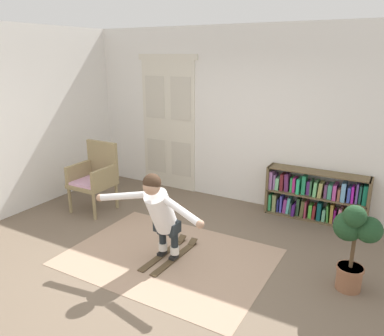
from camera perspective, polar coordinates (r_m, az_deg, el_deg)
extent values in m
plane|color=brown|center=(4.56, -4.75, -15.57)|extent=(7.20, 7.20, 0.00)
cube|color=silver|center=(6.24, 8.52, 7.62)|extent=(6.00, 0.10, 2.90)
cube|color=silver|center=(6.37, -26.01, 6.29)|extent=(0.10, 6.00, 2.90)
cube|color=beige|center=(7.07, -5.48, 6.58)|extent=(0.55, 0.04, 2.35)
cube|color=beige|center=(6.98, -5.69, 10.73)|extent=(0.41, 0.01, 0.76)
cube|color=beige|center=(7.18, -5.44, 1.94)|extent=(0.41, 0.01, 0.64)
cube|color=beige|center=(6.77, -1.63, 6.19)|extent=(0.55, 0.04, 2.35)
cube|color=beige|center=(6.68, -1.76, 10.52)|extent=(0.41, 0.01, 0.76)
cube|color=beige|center=(6.89, -1.68, 1.36)|extent=(0.41, 0.01, 0.64)
cube|color=beige|center=(6.80, -3.79, 16.59)|extent=(1.22, 0.04, 0.10)
cube|color=tan|center=(4.84, -3.55, -13.39)|extent=(2.50, 1.81, 0.01)
cube|color=brown|center=(6.15, 11.73, -2.96)|extent=(0.04, 0.30, 0.77)
cube|color=brown|center=(5.92, 25.32, -5.13)|extent=(0.04, 0.30, 0.77)
cube|color=brown|center=(6.13, 18.06, -7.32)|extent=(1.46, 0.30, 0.02)
cube|color=brown|center=(5.99, 18.38, -4.05)|extent=(1.46, 0.30, 0.02)
cube|color=brown|center=(5.87, 18.72, -0.64)|extent=(1.46, 0.30, 0.02)
cube|color=#45D580|center=(6.22, 11.95, -5.01)|extent=(0.04, 0.15, 0.27)
cube|color=#7F8B57|center=(6.21, 12.67, -5.03)|extent=(0.06, 0.22, 0.29)
cube|color=navy|center=(6.21, 13.13, -5.43)|extent=(0.03, 0.17, 0.21)
cube|color=#5150D3|center=(6.18, 13.57, -5.21)|extent=(0.03, 0.16, 0.28)
cube|color=#8D378E|center=(6.17, 14.11, -5.55)|extent=(0.07, 0.14, 0.23)
cube|color=#5DC0BF|center=(6.17, 14.63, -5.43)|extent=(0.06, 0.17, 0.26)
cube|color=#385B4C|center=(6.17, 14.98, -5.83)|extent=(0.03, 0.20, 0.19)
cube|color=#471C72|center=(6.14, 15.39, -5.99)|extent=(0.06, 0.23, 0.19)
cube|color=#2D4E33|center=(6.12, 15.96, -5.62)|extent=(0.05, 0.15, 0.29)
cube|color=brown|center=(6.10, 16.63, -5.86)|extent=(0.07, 0.18, 0.27)
cube|color=#A1344E|center=(6.08, 17.06, -5.95)|extent=(0.03, 0.19, 0.26)
cube|color=#59C941|center=(6.10, 17.69, -6.20)|extent=(0.05, 0.15, 0.22)
cube|color=maroon|center=(6.09, 18.23, -6.27)|extent=(0.05, 0.17, 0.22)
cube|color=#0E4B4D|center=(6.07, 18.96, -6.10)|extent=(0.06, 0.21, 0.29)
cube|color=#64AA84|center=(6.05, 19.53, -6.74)|extent=(0.05, 0.14, 0.18)
cube|color=#408D39|center=(6.04, 20.07, -6.42)|extent=(0.05, 0.17, 0.26)
cube|color=#A58237|center=(6.03, 20.65, -6.39)|extent=(0.05, 0.18, 0.29)
cube|color=#6D1060|center=(6.03, 21.02, -6.82)|extent=(0.03, 0.16, 0.22)
cube|color=#C26E8B|center=(6.03, 21.68, -6.73)|extent=(0.06, 0.24, 0.25)
cube|color=#5E6924|center=(6.02, 22.21, -6.93)|extent=(0.06, 0.19, 0.23)
cube|color=olive|center=(6.02, 22.94, -6.89)|extent=(0.06, 0.21, 0.26)
cube|color=#354D26|center=(6.02, 23.59, -7.16)|extent=(0.04, 0.15, 0.22)
cube|color=#B76066|center=(6.01, 24.21, -6.95)|extent=(0.06, 0.16, 0.28)
cube|color=#A36DB0|center=(6.07, 12.16, -1.70)|extent=(0.05, 0.20, 0.29)
cube|color=#8C639F|center=(6.09, 12.68, -1.94)|extent=(0.03, 0.20, 0.24)
cube|color=#76C08D|center=(6.08, 13.09, -2.19)|extent=(0.06, 0.21, 0.20)
cube|color=maroon|center=(6.05, 13.71, -2.01)|extent=(0.05, 0.18, 0.27)
cube|color=#602659|center=(6.02, 14.35, -2.09)|extent=(0.07, 0.14, 0.28)
cube|color=green|center=(6.03, 15.09, -2.33)|extent=(0.03, 0.18, 0.23)
cube|color=#C22A83|center=(6.02, 15.44, -2.42)|extent=(0.04, 0.16, 0.23)
cube|color=#2EC17E|center=(6.00, 16.08, -2.53)|extent=(0.05, 0.23, 0.23)
cube|color=#248D5C|center=(5.96, 16.80, -2.40)|extent=(0.06, 0.16, 0.30)
cube|color=#622E83|center=(5.98, 17.44, -2.82)|extent=(0.05, 0.15, 0.21)
cube|color=#31613E|center=(5.94, 17.80, -2.84)|extent=(0.03, 0.17, 0.24)
cube|color=#6BC077|center=(5.96, 18.45, -2.92)|extent=(0.05, 0.23, 0.23)
cube|color=tan|center=(5.92, 19.10, -3.08)|extent=(0.07, 0.19, 0.23)
cube|color=#6A3E6C|center=(5.93, 19.83, -3.23)|extent=(0.04, 0.16, 0.21)
cube|color=teal|center=(5.92, 20.42, -3.27)|extent=(0.06, 0.20, 0.22)
cube|color=#B5469A|center=(5.91, 21.06, -3.32)|extent=(0.05, 0.24, 0.23)
cube|color=#9D5C48|center=(5.92, 21.64, -3.63)|extent=(0.04, 0.23, 0.18)
cube|color=#69A6D3|center=(5.88, 22.20, -3.30)|extent=(0.06, 0.21, 0.28)
cube|color=#3B4FB7|center=(5.89, 22.93, -3.63)|extent=(0.04, 0.21, 0.23)
cube|color=#B21EB2|center=(5.87, 23.37, -3.66)|extent=(0.04, 0.15, 0.25)
cube|color=#65459D|center=(5.89, 23.99, -3.40)|extent=(0.03, 0.23, 0.30)
cube|color=#246555|center=(5.88, 24.36, -3.64)|extent=(0.03, 0.15, 0.27)
cube|color=#157153|center=(5.88, 25.00, -3.61)|extent=(0.06, 0.23, 0.29)
cylinder|color=#8E7C55|center=(6.29, -18.15, -4.74)|extent=(0.05, 0.05, 0.42)
cylinder|color=#8E7C55|center=(5.93, -14.71, -5.75)|extent=(0.05, 0.05, 0.42)
cylinder|color=#8E7C55|center=(6.62, -14.87, -3.35)|extent=(0.05, 0.05, 0.42)
cylinder|color=#8E7C55|center=(6.28, -11.44, -4.21)|extent=(0.05, 0.05, 0.42)
cube|color=#8E7C55|center=(6.19, -14.96, -2.41)|extent=(0.60, 0.60, 0.06)
cube|color=#D29DC1|center=(6.18, -14.99, -1.98)|extent=(0.54, 0.54, 0.04)
cube|color=#8E7C55|center=(6.27, -13.50, 1.30)|extent=(0.60, 0.06, 0.60)
cube|color=#8E7C55|center=(6.32, -16.84, -0.54)|extent=(0.06, 0.56, 0.28)
cube|color=#8E7C55|center=(5.96, -13.21, -1.32)|extent=(0.06, 0.56, 0.28)
cylinder|color=brown|center=(4.53, 22.85, -15.18)|extent=(0.26, 0.26, 0.27)
cylinder|color=brown|center=(4.48, 23.02, -13.93)|extent=(0.28, 0.28, 0.04)
cylinder|color=#4C3823|center=(4.38, 23.33, -11.67)|extent=(0.04, 0.04, 0.36)
sphere|color=#1B3D20|center=(4.16, 23.62, -6.78)|extent=(0.23, 0.23, 0.23)
sphere|color=#1B3D20|center=(4.25, 25.40, -8.52)|extent=(0.27, 0.27, 0.27)
sphere|color=#1B3D20|center=(4.29, 22.78, -8.20)|extent=(0.31, 0.31, 0.31)
sphere|color=#1B3D20|center=(4.27, 22.42, -8.01)|extent=(0.22, 0.22, 0.22)
cube|color=#4D3C26|center=(4.88, -4.44, -12.99)|extent=(0.12, 0.92, 0.01)
cube|color=#4D3C26|center=(5.17, -1.62, -10.69)|extent=(0.09, 0.12, 0.06)
cube|color=black|center=(4.85, -4.59, -12.85)|extent=(0.09, 0.12, 0.04)
cube|color=#4D3C26|center=(4.79, -2.64, -13.58)|extent=(0.12, 0.92, 0.01)
cube|color=#4D3C26|center=(5.09, 0.11, -11.19)|extent=(0.09, 0.12, 0.06)
cube|color=black|center=(4.76, -2.78, -13.44)|extent=(0.09, 0.12, 0.04)
cylinder|color=white|center=(4.82, -4.47, -11.84)|extent=(0.11, 0.11, 0.10)
cylinder|color=black|center=(4.73, -4.52, -9.72)|extent=(0.09, 0.09, 0.30)
cylinder|color=black|center=(4.66, -4.74, -8.66)|extent=(0.11, 0.11, 0.22)
cylinder|color=white|center=(4.73, -2.66, -12.42)|extent=(0.11, 0.11, 0.10)
cylinder|color=black|center=(4.64, -2.69, -10.27)|extent=(0.09, 0.09, 0.30)
cylinder|color=black|center=(4.57, -2.89, -9.19)|extent=(0.11, 0.11, 0.22)
cube|color=black|center=(4.61, -3.83, -8.84)|extent=(0.31, 0.19, 0.14)
cylinder|color=white|center=(4.43, -4.71, -6.61)|extent=(0.30, 0.48, 0.59)
sphere|color=tan|center=(4.17, -6.19, -2.79)|extent=(0.21, 0.21, 0.20)
sphere|color=#382619|center=(4.17, -6.13, -2.23)|extent=(0.22, 0.22, 0.21)
cylinder|color=white|center=(4.48, -10.64, -4.25)|extent=(0.58, 0.24, 0.17)
sphere|color=tan|center=(4.61, -13.88, -4.42)|extent=(0.09, 0.09, 0.09)
cylinder|color=white|center=(4.00, -1.51, -6.64)|extent=(0.58, 0.28, 0.17)
sphere|color=tan|center=(3.82, 1.24, -8.57)|extent=(0.09, 0.09, 0.09)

